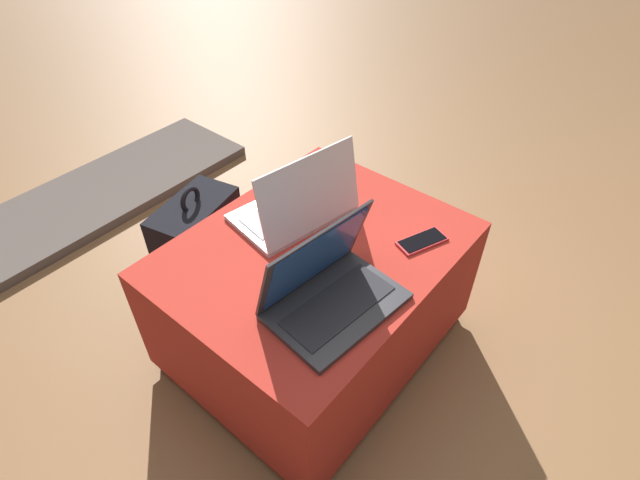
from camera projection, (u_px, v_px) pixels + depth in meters
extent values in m
plane|color=olive|center=(316.00, 342.00, 1.76)|extent=(14.00, 14.00, 0.00)
cube|color=maroon|center=(316.00, 338.00, 1.74)|extent=(0.83, 0.67, 0.05)
cube|color=#B22D23|center=(315.00, 294.00, 1.59)|extent=(0.87, 0.70, 0.41)
cube|color=#333338|center=(336.00, 306.00, 1.28)|extent=(0.36, 0.26, 0.02)
cube|color=#232328|center=(338.00, 305.00, 1.27)|extent=(0.31, 0.16, 0.00)
cube|color=#333338|center=(314.00, 257.00, 1.24)|extent=(0.35, 0.11, 0.22)
cube|color=#1E4799|center=(316.00, 259.00, 1.24)|extent=(0.31, 0.10, 0.20)
cube|color=silver|center=(292.00, 212.00, 1.56)|extent=(0.39, 0.29, 0.02)
cube|color=#B2B2B7|center=(291.00, 209.00, 1.56)|extent=(0.33, 0.18, 0.00)
cube|color=silver|center=(310.00, 194.00, 1.43)|extent=(0.36, 0.11, 0.23)
cube|color=black|center=(309.00, 194.00, 1.43)|extent=(0.32, 0.09, 0.20)
cube|color=red|center=(422.00, 241.00, 1.47)|extent=(0.16, 0.12, 0.01)
cube|color=black|center=(422.00, 240.00, 1.47)|extent=(0.15, 0.10, 0.00)
cube|color=black|center=(202.00, 255.00, 1.77)|extent=(0.33, 0.23, 0.45)
cube|color=black|center=(184.00, 263.00, 1.86)|extent=(0.25, 0.11, 0.20)
torus|color=black|center=(190.00, 199.00, 1.61)|extent=(0.09, 0.04, 0.09)
cube|color=#564C47|center=(102.00, 193.00, 2.38)|extent=(1.40, 0.50, 0.04)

